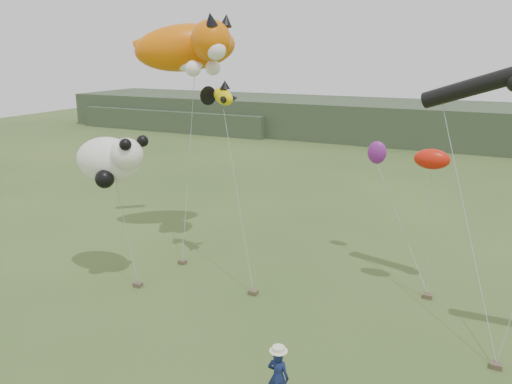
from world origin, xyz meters
TOP-DOWN VIEW (x-y plane):
  - headland at (-3.11, 44.69)m, footprint 90.00×13.00m
  - festival_attendant at (0.78, -0.40)m, footprint 0.62×0.40m
  - sandbag_anchors at (-1.35, 5.37)m, footprint 13.76×4.35m
  - cat_kite at (-7.94, 9.44)m, footprint 6.42×4.69m
  - fish_kite at (-5.33, 7.20)m, footprint 2.24×1.45m
  - panda_kite at (-8.50, 4.08)m, footprint 3.35×2.17m
  - misc_kites at (2.34, 9.30)m, footprint 3.71×3.43m

SIDE VIEW (x-z plane):
  - sandbag_anchors at x=-1.35m, z-range 0.00..0.18m
  - festival_attendant at x=0.78m, z-range 0.00..1.68m
  - headland at x=-3.11m, z-range -0.08..3.92m
  - panda_kite at x=-8.50m, z-range 4.11..6.19m
  - misc_kites at x=2.34m, z-range 4.60..5.96m
  - fish_kite at x=-5.33m, z-range 7.03..8.15m
  - cat_kite at x=-7.94m, z-range 8.17..10.96m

